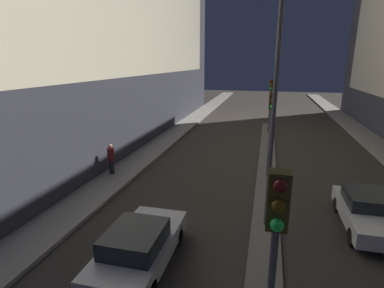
{
  "coord_description": "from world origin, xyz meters",
  "views": [
    {
      "loc": [
        -0.25,
        -1.28,
        6.27
      ],
      "look_at": [
        -5.31,
        18.89,
        0.5
      ],
      "focal_mm": 28.0,
      "sensor_mm": 36.0,
      "label": 1
    }
  ],
  "objects_px": {
    "traffic_light_far": "(271,94)",
    "street_lamp": "(278,54)",
    "car_right_lane": "(369,212)",
    "pedestrian_on_left_sidewalk": "(111,158)",
    "traffic_light_near": "(274,249)",
    "traffic_light_mid": "(271,116)",
    "car_left_lane": "(139,246)"
  },
  "relations": [
    {
      "from": "pedestrian_on_left_sidewalk",
      "to": "traffic_light_mid",
      "type": "bearing_deg",
      "value": 11.62
    },
    {
      "from": "traffic_light_near",
      "to": "traffic_light_mid",
      "type": "xyz_separation_m",
      "value": [
        0.0,
        11.81,
        0.0
      ]
    },
    {
      "from": "traffic_light_mid",
      "to": "traffic_light_far",
      "type": "relative_size",
      "value": 1.0
    },
    {
      "from": "car_right_lane",
      "to": "pedestrian_on_left_sidewalk",
      "type": "bearing_deg",
      "value": 168.3
    },
    {
      "from": "pedestrian_on_left_sidewalk",
      "to": "traffic_light_far",
      "type": "bearing_deg",
      "value": 56.35
    },
    {
      "from": "traffic_light_far",
      "to": "car_right_lane",
      "type": "bearing_deg",
      "value": -75.99
    },
    {
      "from": "street_lamp",
      "to": "car_left_lane",
      "type": "distance_m",
      "value": 7.71
    },
    {
      "from": "car_right_lane",
      "to": "traffic_light_mid",
      "type": "bearing_deg",
      "value": 131.64
    },
    {
      "from": "traffic_light_near",
      "to": "street_lamp",
      "type": "bearing_deg",
      "value": 90.0
    },
    {
      "from": "car_left_lane",
      "to": "car_right_lane",
      "type": "xyz_separation_m",
      "value": [
        7.6,
        4.24,
        -0.03
      ]
    },
    {
      "from": "traffic_light_far",
      "to": "street_lamp",
      "type": "relative_size",
      "value": 0.49
    },
    {
      "from": "traffic_light_mid",
      "to": "car_right_lane",
      "type": "height_order",
      "value": "traffic_light_mid"
    },
    {
      "from": "street_lamp",
      "to": "car_left_lane",
      "type": "height_order",
      "value": "street_lamp"
    },
    {
      "from": "traffic_light_mid",
      "to": "car_right_lane",
      "type": "relative_size",
      "value": 1.14
    },
    {
      "from": "traffic_light_near",
      "to": "car_right_lane",
      "type": "distance_m",
      "value": 8.89
    },
    {
      "from": "traffic_light_far",
      "to": "traffic_light_near",
      "type": "bearing_deg",
      "value": -90.0
    },
    {
      "from": "traffic_light_far",
      "to": "car_right_lane",
      "type": "xyz_separation_m",
      "value": [
        3.8,
        -15.23,
        -2.81
      ]
    },
    {
      "from": "traffic_light_near",
      "to": "traffic_light_mid",
      "type": "bearing_deg",
      "value": 90.0
    },
    {
      "from": "traffic_light_mid",
      "to": "car_right_lane",
      "type": "xyz_separation_m",
      "value": [
        3.8,
        -4.28,
        -2.81
      ]
    },
    {
      "from": "traffic_light_near",
      "to": "traffic_light_mid",
      "type": "height_order",
      "value": "same"
    },
    {
      "from": "traffic_light_far",
      "to": "car_right_lane",
      "type": "distance_m",
      "value": 15.95
    },
    {
      "from": "traffic_light_near",
      "to": "traffic_light_far",
      "type": "xyz_separation_m",
      "value": [
        0.0,
        22.77,
        0.0
      ]
    },
    {
      "from": "street_lamp",
      "to": "car_right_lane",
      "type": "xyz_separation_m",
      "value": [
        3.8,
        0.81,
        -5.79
      ]
    },
    {
      "from": "traffic_light_near",
      "to": "street_lamp",
      "type": "xyz_separation_m",
      "value": [
        0.0,
        6.72,
        2.98
      ]
    },
    {
      "from": "traffic_light_mid",
      "to": "street_lamp",
      "type": "height_order",
      "value": "street_lamp"
    },
    {
      "from": "pedestrian_on_left_sidewalk",
      "to": "car_left_lane",
      "type": "bearing_deg",
      "value": -55.57
    },
    {
      "from": "traffic_light_far",
      "to": "street_lamp",
      "type": "height_order",
      "value": "street_lamp"
    },
    {
      "from": "car_right_lane",
      "to": "pedestrian_on_left_sidewalk",
      "type": "distance_m",
      "value": 12.52
    },
    {
      "from": "car_right_lane",
      "to": "pedestrian_on_left_sidewalk",
      "type": "relative_size",
      "value": 2.37
    },
    {
      "from": "traffic_light_near",
      "to": "street_lamp",
      "type": "relative_size",
      "value": 0.49
    },
    {
      "from": "traffic_light_near",
      "to": "traffic_light_far",
      "type": "height_order",
      "value": "same"
    },
    {
      "from": "car_left_lane",
      "to": "pedestrian_on_left_sidewalk",
      "type": "distance_m",
      "value": 8.23
    }
  ]
}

